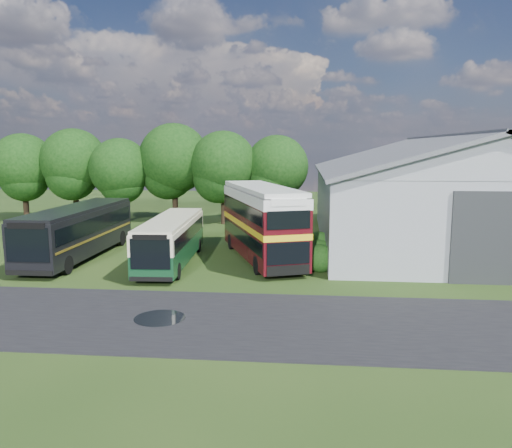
# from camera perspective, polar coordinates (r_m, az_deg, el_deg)

# --- Properties ---
(ground) EXTENTS (120.00, 120.00, 0.00)m
(ground) POSITION_cam_1_polar(r_m,az_deg,el_deg) (24.55, -5.55, -8.48)
(ground) COLOR #1A3210
(ground) RESTS_ON ground
(asphalt_road) EXTENTS (60.00, 8.00, 0.02)m
(asphalt_road) POSITION_cam_1_polar(r_m,az_deg,el_deg) (21.34, 0.97, -11.12)
(asphalt_road) COLOR black
(asphalt_road) RESTS_ON ground
(puddle) EXTENTS (2.20, 2.20, 0.01)m
(puddle) POSITION_cam_1_polar(r_m,az_deg,el_deg) (22.13, -10.93, -10.55)
(puddle) COLOR black
(puddle) RESTS_ON ground
(storage_shed) EXTENTS (18.80, 24.80, 8.15)m
(storage_shed) POSITION_cam_1_polar(r_m,az_deg,el_deg) (40.49, 20.43, 3.82)
(storage_shed) COLOR gray
(storage_shed) RESTS_ON ground
(tree_far_left) EXTENTS (6.12, 6.12, 8.64)m
(tree_far_left) POSITION_cam_1_polar(r_m,az_deg,el_deg) (54.52, -25.06, 6.14)
(tree_far_left) COLOR black
(tree_far_left) RESTS_ON ground
(tree_left_a) EXTENTS (6.46, 6.46, 9.12)m
(tree_left_a) POSITION_cam_1_polar(r_m,az_deg,el_deg) (52.61, -20.08, 6.71)
(tree_left_a) COLOR black
(tree_left_a) RESTS_ON ground
(tree_left_b) EXTENTS (5.78, 5.78, 8.16)m
(tree_left_b) POSITION_cam_1_polar(r_m,az_deg,el_deg) (49.75, -15.30, 6.12)
(tree_left_b) COLOR black
(tree_left_b) RESTS_ON ground
(tree_mid) EXTENTS (6.80, 6.80, 9.60)m
(tree_mid) POSITION_cam_1_polar(r_m,az_deg,el_deg) (49.44, -9.34, 7.38)
(tree_mid) COLOR black
(tree_mid) RESTS_ON ground
(tree_right_a) EXTENTS (6.26, 6.26, 8.83)m
(tree_right_a) POSITION_cam_1_polar(r_m,az_deg,el_deg) (47.44, -3.74, 6.83)
(tree_right_a) COLOR black
(tree_right_a) RESTS_ON ground
(tree_right_b) EXTENTS (5.98, 5.98, 8.45)m
(tree_right_b) POSITION_cam_1_polar(r_m,az_deg,el_deg) (47.71, 2.40, 6.55)
(tree_right_b) COLOR black
(tree_right_b) RESTS_ON ground
(shrub_front) EXTENTS (1.70, 1.70, 1.70)m
(shrub_front) POSITION_cam_1_polar(r_m,az_deg,el_deg) (29.92, 7.32, -5.36)
(shrub_front) COLOR #194714
(shrub_front) RESTS_ON ground
(shrub_mid) EXTENTS (1.60, 1.60, 1.60)m
(shrub_mid) POSITION_cam_1_polar(r_m,az_deg,el_deg) (31.86, 7.21, -4.49)
(shrub_mid) COLOR #194714
(shrub_mid) RESTS_ON ground
(shrub_back) EXTENTS (1.80, 1.80, 1.80)m
(shrub_back) POSITION_cam_1_polar(r_m,az_deg,el_deg) (33.81, 7.11, -3.71)
(shrub_back) COLOR #194714
(shrub_back) RESTS_ON ground
(bus_green_single) EXTENTS (3.00, 10.68, 2.91)m
(bus_green_single) POSITION_cam_1_polar(r_m,az_deg,el_deg) (31.59, -9.64, -1.78)
(bus_green_single) COLOR black
(bus_green_single) RESTS_ON ground
(bus_maroon_double) EXTENTS (6.48, 11.49, 4.81)m
(bus_maroon_double) POSITION_cam_1_polar(r_m,az_deg,el_deg) (32.29, 0.67, 0.09)
(bus_maroon_double) COLOR black
(bus_maroon_double) RESTS_ON ground
(bus_dark_single) EXTENTS (2.87, 12.29, 3.39)m
(bus_dark_single) POSITION_cam_1_polar(r_m,az_deg,el_deg) (34.95, -19.65, -0.74)
(bus_dark_single) COLOR black
(bus_dark_single) RESTS_ON ground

